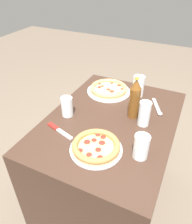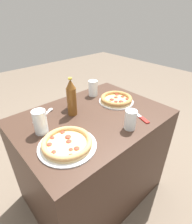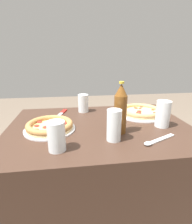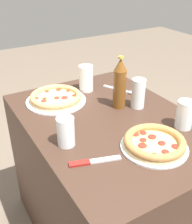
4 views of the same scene
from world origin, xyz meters
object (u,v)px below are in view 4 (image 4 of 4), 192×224
Objects in this scene: pizza_salami at (154,143)px; glass_lemonade at (138,95)px; beer_bottle at (120,84)px; glass_orange_juice at (86,79)px; glass_mango_juice at (66,133)px; spoon at (123,90)px; pizza_veggie at (56,98)px; glass_cola at (184,116)px; knife at (93,161)px.

glass_lemonade reaches higher than pizza_salami.
beer_bottle is (0.05, 0.08, 0.06)m from glass_lemonade.
glass_orange_juice reaches higher than glass_mango_juice.
spoon is (0.48, -0.20, -0.02)m from pizza_salami.
glass_orange_juice is at bearing 10.55° from beer_bottle.
beer_bottle is at bearing 138.15° from spoon.
glass_mango_juice is (-0.11, 0.43, -0.01)m from glass_lemonade.
glass_lemonade reaches higher than pizza_veggie.
pizza_veggie is 1.19× the size of beer_bottle.
glass_mango_juice is 0.56m from spoon.
glass_cola is at bearing -167.56° from glass_lemonade.
pizza_veggie is 0.37m from spoon.
glass_lemonade is at bearing 12.44° from glass_cola.
glass_lemonade is 0.25m from glass_cola.
glass_mango_juice reaches higher than spoon.
pizza_veggie is 2.55× the size of glass_mango_juice.
spoon is (0.13, -0.12, -0.12)m from beer_bottle.
pizza_veggie is at bearing 49.54° from beer_bottle.
glass_cola is (0.05, -0.21, 0.03)m from pizza_salami.
glass_cola is at bearing -88.92° from knife.
glass_mango_juice reaches higher than pizza_veggie.
spoon is (0.18, -0.04, -0.06)m from glass_lemonade.
glass_lemonade is at bearing -128.67° from pizza_veggie.
pizza_veggie reaches higher than spoon.
spoon is (-0.07, -0.36, -0.02)m from pizza_veggie.
glass_cola is 0.33m from beer_bottle.
beer_bottle reaches higher than spoon.
glass_cola is (-0.50, -0.37, 0.03)m from pizza_veggie.
glass_lemonade is 0.32m from glass_orange_juice.
knife is at bearing 171.16° from pizza_veggie.
glass_mango_juice reaches higher than knife.
glass_orange_juice is at bearing -2.83° from pizza_salami.
pizza_salami is at bearing 167.75° from beer_bottle.
pizza_salami is at bearing 157.89° from spoon.
spoon is at bearing -13.76° from glass_lemonade.
glass_cola is 0.46m from knife.
spoon is (-0.11, -0.17, -0.06)m from glass_orange_juice.
pizza_salami reaches higher than knife.
glass_mango_juice is 0.40m from beer_bottle.
beer_bottle is 0.46m from knife.
beer_bottle is (0.16, -0.36, 0.07)m from glass_mango_juice.
beer_bottle is 0.22m from spoon.
glass_orange_juice is 0.51m from glass_mango_juice.
pizza_salami is at bearing -163.21° from pizza_veggie.
beer_bottle is 1.37× the size of spoon.
glass_orange_juice is 0.62m from knife.
glass_lemonade is 0.57× the size of beer_bottle.
glass_orange_juice is 1.19× the size of glass_mango_juice.
knife is (0.04, 0.25, -0.02)m from pizza_salami.
beer_bottle is at bearing 23.81° from glass_cola.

